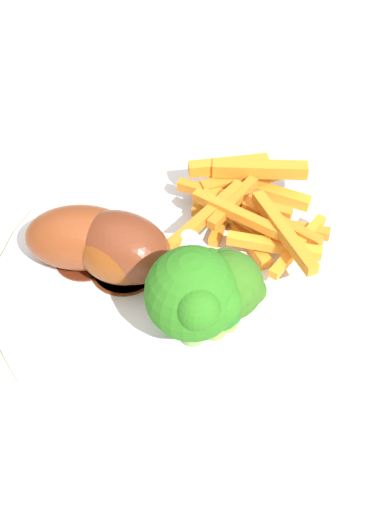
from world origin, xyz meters
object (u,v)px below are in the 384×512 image
dining_table (176,360)px  chicken_drumstick_extra (128,247)px  carrot_fries_pile (249,205)px  fork (73,76)px  chicken_drumstick_near (87,238)px  broccoli_floret_back (228,286)px  broccoli_floret_front (216,301)px  dinner_plate (192,279)px  chicken_drumstick_far (128,252)px  broccoli_floret_middle (194,296)px

dining_table → chicken_drumstick_extra: chicken_drumstick_extra is taller
carrot_fries_pile → fork: (0.23, 0.15, -0.03)m
chicken_drumstick_near → broccoli_floret_back: bearing=-125.6°
broccoli_floret_front → carrot_fries_pile: (0.11, -0.04, -0.02)m
broccoli_floret_back → dinner_plate: bearing=22.6°
broccoli_floret_front → chicken_drumstick_extra: size_ratio=0.45×
dining_table → fork: fork is taller
dining_table → chicken_drumstick_far: chicken_drumstick_far is taller
carrot_fries_pile → chicken_drumstick_near: (-0.03, 0.13, 0.00)m
dinner_plate → fork: size_ratio=1.56×
broccoli_floret_middle → chicken_drumstick_near: (0.08, 0.07, -0.02)m
broccoli_floret_back → chicken_drumstick_far: 0.09m
broccoli_floret_middle → broccoli_floret_back: bearing=-64.9°
broccoli_floret_back → chicken_drumstick_extra: size_ratio=0.52×
chicken_drumstick_far → chicken_drumstick_extra: (0.00, 0.00, 0.00)m
broccoli_floret_front → broccoli_floret_middle: broccoli_floret_middle is taller
broccoli_floret_front → chicken_drumstick_far: 0.08m
broccoli_floret_middle → broccoli_floret_back: size_ratio=1.19×
fork → dining_table: bearing=119.7°
dinner_plate → broccoli_floret_front: broccoli_floret_front is taller
dining_table → fork: size_ratio=5.39×
broccoli_floret_back → chicken_drumstick_near: bearing=54.4°
dinner_plate → broccoli_floret_middle: 0.08m
chicken_drumstick_near → chicken_drumstick_extra: chicken_drumstick_extra is taller
chicken_drumstick_near → broccoli_floret_front: bearing=-130.6°
broccoli_floret_front → broccoli_floret_back: broccoli_floret_back is taller
chicken_drumstick_far → dinner_plate: bearing=-95.1°
chicken_drumstick_far → fork: bearing=10.7°
dinner_plate → broccoli_floret_front: 0.07m
dinner_plate → carrot_fries_pile: (0.05, -0.05, 0.02)m
chicken_drumstick_near → chicken_drumstick_far: size_ratio=1.05×
broccoli_floret_front → chicken_drumstick_near: size_ratio=0.43×
dinner_plate → broccoli_floret_middle: (-0.06, 0.00, 0.05)m
dining_table → broccoli_floret_middle: bearing=-171.8°
carrot_fries_pile → chicken_drumstick_near: 0.13m
broccoli_floret_middle → fork: broccoli_floret_middle is taller
carrot_fries_pile → chicken_drumstick_far: size_ratio=1.13×
carrot_fries_pile → chicken_drumstick_extra: size_ratio=1.12×
dining_table → carrot_fries_pile: bearing=-55.6°
dinner_plate → chicken_drumstick_far: 0.06m
broccoli_floret_back → chicken_drumstick_far: bearing=51.7°
carrot_fries_pile → fork: size_ratio=0.76×
broccoli_floret_front → carrot_fries_pile: bearing=-19.8°
chicken_drumstick_near → broccoli_floret_middle: bearing=-138.0°
dining_table → broccoli_floret_back: 0.18m
broccoli_floret_middle → broccoli_floret_front: bearing=-71.7°
broccoli_floret_back → chicken_drumstick_extra: broccoli_floret_back is taller
dinner_plate → chicken_drumstick_near: (0.02, 0.08, 0.03)m
dining_table → carrot_fries_pile: size_ratio=7.12×
chicken_drumstick_extra → chicken_drumstick_near: bearing=66.5°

